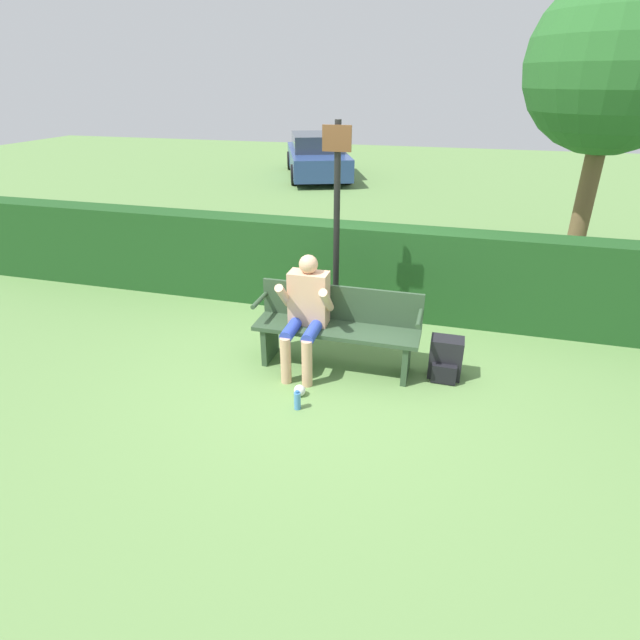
{
  "coord_description": "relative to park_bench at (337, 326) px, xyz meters",
  "views": [
    {
      "loc": [
        1.07,
        -4.57,
        2.85
      ],
      "look_at": [
        -0.15,
        -0.1,
        0.6
      ],
      "focal_mm": 28.0,
      "sensor_mm": 36.0,
      "label": 1
    }
  ],
  "objects": [
    {
      "name": "ground_plane",
      "position": [
        0.0,
        -0.06,
        -0.47
      ],
      "size": [
        40.0,
        40.0,
        0.0
      ],
      "primitive_type": "plane",
      "color": "#668E4C"
    },
    {
      "name": "hedge_back",
      "position": [
        0.0,
        1.48,
        0.12
      ],
      "size": [
        12.0,
        0.42,
        1.18
      ],
      "color": "#1E4C1E",
      "rests_on": "ground"
    },
    {
      "name": "park_bench",
      "position": [
        0.0,
        0.0,
        0.0
      ],
      "size": [
        1.75,
        0.44,
        0.87
      ],
      "color": "#334C33",
      "rests_on": "ground"
    },
    {
      "name": "person_seated",
      "position": [
        -0.31,
        -0.13,
        0.22
      ],
      "size": [
        0.55,
        0.63,
        1.24
      ],
      "color": "#DBA884",
      "rests_on": "ground"
    },
    {
      "name": "backpack",
      "position": [
        1.15,
        0.05,
        -0.26
      ],
      "size": [
        0.33,
        0.3,
        0.45
      ],
      "color": "black",
      "rests_on": "ground"
    },
    {
      "name": "water_bottle",
      "position": [
        -0.17,
        -0.9,
        -0.37
      ],
      "size": [
        0.06,
        0.06,
        0.2
      ],
      "color": "#4C8CCC",
      "rests_on": "ground"
    },
    {
      "name": "signpost",
      "position": [
        -0.18,
        0.65,
        0.92
      ],
      "size": [
        0.31,
        0.09,
        2.48
      ],
      "color": "black",
      "rests_on": "ground"
    },
    {
      "name": "parked_car",
      "position": [
        -3.37,
        11.28,
        0.15
      ],
      "size": [
        3.2,
        4.88,
        1.29
      ],
      "rotation": [
        0.0,
        0.0,
        1.93
      ],
      "color": "#2D4784",
      "rests_on": "ground"
    },
    {
      "name": "tree",
      "position": [
        2.93,
        3.63,
        2.54
      ],
      "size": [
        2.37,
        2.37,
        4.22
      ],
      "color": "brown",
      "rests_on": "ground"
    },
    {
      "name": "litter_crumple",
      "position": [
        -0.22,
        -0.68,
        -0.41
      ],
      "size": [
        0.12,
        0.12,
        0.12
      ],
      "color": "silver",
      "rests_on": "ground"
    }
  ]
}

